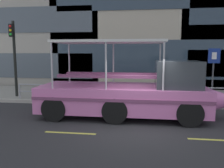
{
  "coord_description": "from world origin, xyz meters",
  "views": [
    {
      "loc": [
        0.09,
        -8.78,
        2.75
      ],
      "look_at": [
        -1.38,
        1.85,
        1.3
      ],
      "focal_mm": 37.81,
      "sensor_mm": 36.0,
      "label": 1
    }
  ],
  "objects_px": {
    "traffic_light_pole": "(14,51)",
    "pedestrian_near_bow": "(179,81)",
    "parking_sign": "(213,66)",
    "duck_tour_boat": "(134,93)"
  },
  "relations": [
    {
      "from": "duck_tour_boat",
      "to": "pedestrian_near_bow",
      "type": "relative_size",
      "value": 5.38
    },
    {
      "from": "traffic_light_pole",
      "to": "parking_sign",
      "type": "relative_size",
      "value": 1.57
    },
    {
      "from": "pedestrian_near_bow",
      "to": "parking_sign",
      "type": "bearing_deg",
      "value": -19.86
    },
    {
      "from": "traffic_light_pole",
      "to": "pedestrian_near_bow",
      "type": "relative_size",
      "value": 2.67
    },
    {
      "from": "parking_sign",
      "to": "traffic_light_pole",
      "type": "bearing_deg",
      "value": -178.79
    },
    {
      "from": "traffic_light_pole",
      "to": "pedestrian_near_bow",
      "type": "xyz_separation_m",
      "value": [
        9.36,
        0.83,
        -1.64
      ]
    },
    {
      "from": "duck_tour_boat",
      "to": "parking_sign",
      "type": "bearing_deg",
      "value": 37.21
    },
    {
      "from": "traffic_light_pole",
      "to": "pedestrian_near_bow",
      "type": "distance_m",
      "value": 9.54
    },
    {
      "from": "pedestrian_near_bow",
      "to": "duck_tour_boat",
      "type": "bearing_deg",
      "value": -123.02
    },
    {
      "from": "traffic_light_pole",
      "to": "duck_tour_boat",
      "type": "distance_m",
      "value": 7.75
    }
  ]
}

